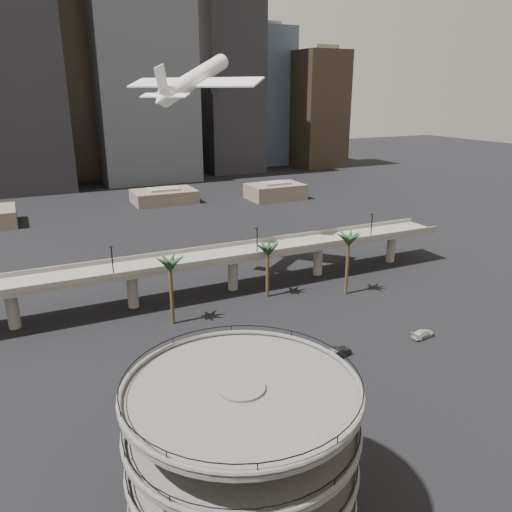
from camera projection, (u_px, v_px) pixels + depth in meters
name	position (u px, v px, depth m)	size (l,w,h in m)	color
ground	(329.00, 462.00, 59.14)	(700.00, 700.00, 0.00)	black
parking_ramp	(242.00, 445.00, 47.30)	(22.20, 22.20, 17.35)	#4C4A47
overpass	(184.00, 265.00, 103.94)	(130.00, 9.30, 14.70)	slate
palm_trees	(266.00, 251.00, 99.53)	(42.40, 10.40, 14.00)	#47351E
low_buildings	(130.00, 203.00, 182.94)	(135.00, 27.50, 6.80)	brown
skyline	(106.00, 76.00, 235.95)	(269.00, 86.00, 133.15)	#856F5C
airborne_jet	(195.00, 79.00, 109.54)	(28.03, 27.21, 13.28)	white
car_a	(300.00, 401.00, 69.41)	(1.94, 4.82, 1.64)	#BC1A3A
car_b	(338.00, 352.00, 82.17)	(1.77, 5.07, 1.67)	black
car_c	(423.00, 334.00, 88.87)	(1.97, 4.86, 1.41)	#B4B4B0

